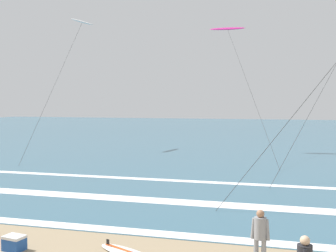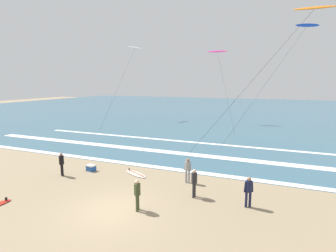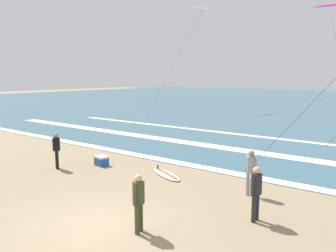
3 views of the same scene
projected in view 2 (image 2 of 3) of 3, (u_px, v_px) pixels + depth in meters
name	position (u px, v px, depth m)	size (l,w,h in m)	color
ground_plane	(112.00, 210.00, 13.14)	(160.00, 160.00, 0.00)	#937F60
ocean_surface	(241.00, 110.00, 60.24)	(140.00, 90.00, 0.01)	#386075
wave_foam_shoreline	(165.00, 168.00, 19.51)	(46.56, 0.65, 0.01)	white
wave_foam_mid_break	(174.00, 153.00, 23.81)	(42.97, 1.04, 0.01)	white
wave_foam_outer_break	(190.00, 142.00, 28.06)	(37.29, 0.61, 0.01)	white
surfer_left_near	(62.00, 162.00, 17.81)	(0.49, 0.33, 1.60)	black
surfer_background_far	(194.00, 181.00, 14.48)	(0.32, 0.51, 1.60)	#232328
surfer_right_near	(249.00, 189.00, 13.31)	(0.49, 0.32, 1.60)	#141938
surfer_left_far	(188.00, 168.00, 16.54)	(0.52, 0.32, 1.60)	gray
surfer_mid_group	(137.00, 192.00, 12.95)	(0.32, 0.51, 1.60)	#384223
surfboard_left_pile	(136.00, 174.00, 18.23)	(2.15, 1.45, 0.25)	silver
kite_orange_low_near	(315.00, 9.00, 19.94)	(10.76, 3.61, 12.07)	orange
kite_white_high_left	(135.00, 48.00, 44.49)	(1.74, 13.63, 12.27)	white
kite_blue_high_right	(307.00, 26.00, 33.84)	(9.57, 15.27, 13.75)	blue
kite_magenta_mid_center	(217.00, 52.00, 40.59)	(6.28, 11.33, 11.21)	#CC2384
cooler_box	(91.00, 168.00, 18.93)	(0.68, 0.55, 0.44)	#1E4C9E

